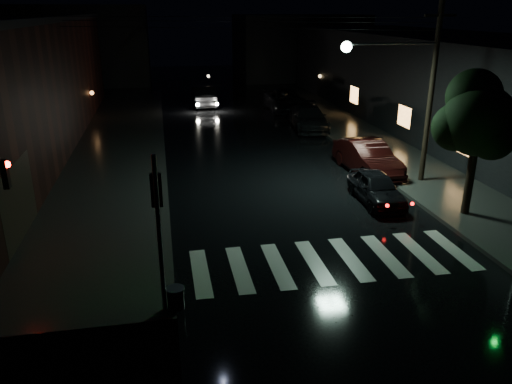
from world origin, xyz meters
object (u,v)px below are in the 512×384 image
parked_car_a (376,187)px  parked_car_d (286,101)px  parked_car_b (367,157)px  parked_car_c (308,118)px  oncoming_car (203,96)px

parked_car_a → parked_car_d: parked_car_d is taller
parked_car_a → parked_car_b: (1.16, 3.75, 0.16)m
parked_car_b → parked_car_c: (-0.07, 9.75, -0.03)m
parked_car_b → parked_car_d: 16.18m
parked_car_a → oncoming_car: oncoming_car is taller
parked_car_b → parked_car_c: size_ratio=0.92×
parked_car_b → oncoming_car: oncoming_car is taller
parked_car_c → parked_car_b: bearing=-83.4°
parked_car_a → oncoming_car: bearing=103.9°
oncoming_car → parked_car_b: bearing=106.8°
parked_car_a → parked_car_b: bearing=74.6°
parked_car_c → parked_car_d: (0.07, 6.42, 0.06)m
parked_car_a → parked_car_c: (1.09, 13.51, 0.13)m
parked_car_d → parked_car_c: bearing=-90.0°
parked_car_d → parked_car_b: bearing=-89.4°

